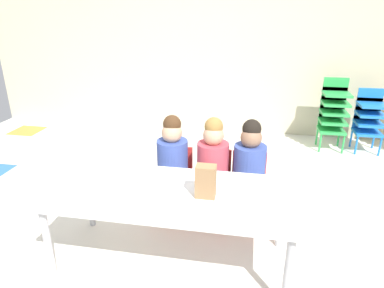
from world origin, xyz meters
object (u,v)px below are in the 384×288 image
Objects in this scene: kid_chair_green_stack at (334,110)px; donut_powdered_loose at (145,180)px; craft_table at (171,197)px; donut_powdered_on_plate at (95,175)px; kid_chair_blue_stack at (369,117)px; paper_plate_near_edge at (96,177)px; seated_child_near_camera at (173,157)px; paper_bag_brown at (206,181)px; seated_child_far_right at (249,163)px; seated_child_middle_seat at (213,160)px.

donut_powdered_loose is at bearing -126.08° from kid_chair_green_stack.
craft_table is 16.99× the size of donut_powdered_on_plate.
paper_plate_near_edge is (-2.56, -2.40, 0.12)m from kid_chair_blue_stack.
paper_bag_brown is (0.37, -0.62, 0.13)m from seated_child_near_camera.
seated_child_near_camera is 7.59× the size of donut_powdered_loose.
craft_table is 0.78m from seated_child_far_right.
seated_child_near_camera is at bearing 102.21° from craft_table.
seated_child_middle_seat is 2.60m from kid_chair_blue_stack.
craft_table is 0.61m from seated_child_near_camera.
seated_child_far_right reaches higher than kid_chair_blue_stack.
kid_chair_green_stack is 3.21m from donut_powdered_on_plate.
seated_child_far_right is (0.64, 0.00, 0.00)m from seated_child_near_camera.
paper_bag_brown is at bearing -15.10° from donut_powdered_loose.
kid_chair_green_stack is 3.21m from paper_plate_near_edge.
seated_child_middle_seat is at bearing 70.17° from craft_table.
seated_child_far_right reaches higher than kid_chair_green_stack.
paper_plate_near_edge is (-0.46, -0.50, 0.03)m from seated_child_near_camera.
craft_table is 7.76× the size of paper_bag_brown.
paper_bag_brown reaches higher than paper_plate_near_edge.
kid_chair_green_stack reaches higher than paper_bag_brown.
seated_child_far_right is 1.21m from paper_plate_near_edge.
kid_chair_blue_stack is (1.76, 1.90, -0.10)m from seated_child_middle_seat.
craft_table is 14.14× the size of donut_powdered_loose.
seated_child_near_camera and seated_child_far_right have the same top height.
kid_chair_green_stack is (1.67, 1.90, -0.04)m from seated_child_near_camera.
seated_child_near_camera is (-0.13, 0.59, 0.03)m from craft_table.
paper_bag_brown is 1.82× the size of donut_powdered_loose.
craft_table is at bearing -23.84° from donut_powdered_loose.
donut_powdered_on_plate is at bearing -136.83° from kid_chair_blue_stack.
kid_chair_green_stack is 1.15× the size of kid_chair_blue_stack.
seated_child_near_camera reaches higher than kid_chair_green_stack.
donut_powdered_on_plate is at bearing -179.90° from donut_powdered_loose.
seated_child_middle_seat is 2.32m from kid_chair_green_stack.
seated_child_middle_seat is at bearing 31.95° from paper_plate_near_edge.
paper_plate_near_edge is 1.49× the size of donut_powdered_loose.
donut_powdered_on_plate reaches higher than paper_plate_near_edge.
seated_child_near_camera is 2.53m from kid_chair_green_stack.
seated_child_far_right reaches higher than donut_powdered_on_plate.
donut_powdered_loose is at bearing -99.54° from seated_child_near_camera.
seated_child_middle_seat is at bearing -124.84° from kid_chair_green_stack.
kid_chair_green_stack reaches higher than craft_table.
kid_chair_green_stack is 2.97m from donut_powdered_loose.
craft_table is 1.86× the size of seated_child_near_camera.
kid_chair_green_stack is at bearing 48.51° from paper_plate_near_edge.
kid_chair_green_stack is 0.44m from kid_chair_blue_stack.
donut_powdered_on_plate is at bearing -148.05° from seated_child_middle_seat.
kid_chair_green_stack reaches higher than paper_plate_near_edge.
kid_chair_blue_stack is 7.96× the size of donut_powdered_on_plate.
kid_chair_green_stack is (1.33, 1.90, -0.04)m from seated_child_middle_seat.
paper_plate_near_edge is (-2.13, -2.40, 0.06)m from kid_chair_green_stack.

